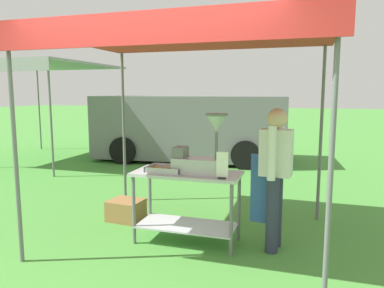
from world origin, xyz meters
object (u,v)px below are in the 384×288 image
Objects in this scene: supply_crate at (126,210)px; vendor at (275,172)px; donut_fryer at (201,153)px; neighbour_tent at (40,67)px; donut_tray at (166,170)px; van_grey at (191,127)px; donut_cart at (187,193)px; stall_canopy at (189,40)px; menu_sign at (222,167)px.

vendor is at bearing -9.95° from supply_crate.
donut_fryer is at bearing -21.77° from supply_crate.
donut_fryer is at bearing -36.14° from neighbour_tent.
van_grey reaches higher than donut_tray.
stall_canopy is at bearing 90.00° from donut_cart.
donut_tray is at bearing -38.61° from neighbour_tent.
vendor is 0.48× the size of neighbour_tent.
supply_crate is at bearing -83.49° from van_grey.
vendor reaches higher than donut_fryer.
donut_fryer is at bearing -71.29° from van_grey.
donut_cart is 5.48m from van_grey.
donut_fryer is 6.86m from neighbour_tent.
supply_crate is at bearing 170.05° from vendor.
donut_tray is at bearing -165.51° from donut_cart.
donut_tray is 0.47m from donut_fryer.
supply_crate is at bearing 158.23° from donut_fryer.
menu_sign reaches higher than donut_cart.
donut_fryer is 0.35m from menu_sign.
menu_sign is at bearing -32.14° from stall_canopy.
stall_canopy is 1.30m from donut_fryer.
supply_crate is at bearing 160.58° from stall_canopy.
donut_cart is 0.78× the size of vendor.
donut_cart is 0.52m from donut_fryer.
neighbour_tent reaches higher than donut_fryer.
neighbour_tent is at bearing 143.86° from donut_fryer.
van_grey is at bearing 19.51° from neighbour_tent.
donut_cart is at bearing 157.27° from menu_sign.
donut_fryer is 2.38× the size of menu_sign.
vendor is (1.00, 0.01, -1.47)m from stall_canopy.
menu_sign is at bearing -35.90° from neighbour_tent.
neighbour_tent is (-5.25, 3.85, 0.06)m from stall_canopy.
donut_tray is (-0.24, -0.06, 0.27)m from donut_cart.
van_grey reaches higher than menu_sign.
vendor is at bearing 7.86° from donut_tray.
menu_sign is 0.06× the size of van_grey.
menu_sign is (0.47, -0.29, -1.39)m from stall_canopy.
donut_fryer reaches higher than donut_tray.
menu_sign is at bearing -150.31° from vendor.
neighbour_tent reaches higher than van_grey.
stall_canopy is at bearing 147.86° from menu_sign.
donut_cart is 0.38× the size of neighbour_tent.
donut_fryer reaches higher than donut_cart.
stall_canopy is 7.37× the size of donut_tray.
stall_canopy is at bearing -72.69° from van_grey.
donut_fryer reaches higher than menu_sign.
donut_cart is 1.82× the size of donut_fryer.
stall_canopy reaches higher than donut_fryer.
donut_tray is 0.72m from menu_sign.
donut_fryer is 0.85m from vendor.
menu_sign reaches higher than donut_tray.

